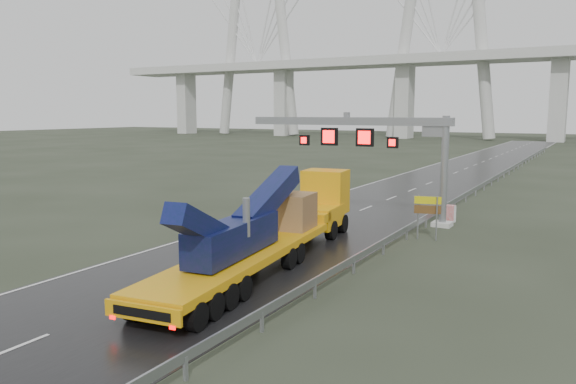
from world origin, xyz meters
The scene contains 7 objects.
ground centered at (0.00, 0.00, 0.00)m, with size 400.00×400.00×0.00m, color #2A3022.
road centered at (0.00, 40.00, 0.01)m, with size 11.00×200.00×0.02m, color black.
guardrail centered at (6.10, 30.00, 0.70)m, with size 0.20×140.00×1.40m, color gray, non-canonical shape.
sign_gantry centered at (2.10, 17.99, 5.61)m, with size 14.90×1.20×7.42m.
heavy_haul_truck centered at (1.59, 6.08, 1.80)m, with size 5.16×19.93×4.64m.
exit_sign_pair centered at (7.10, 13.60, 1.83)m, with size 1.49×0.45×2.62m.
striped_barrier centered at (6.98, 19.76, 0.58)m, with size 0.69×0.37×1.16m, color red.
Camera 1 is at (15.81, -18.43, 7.40)m, focal length 35.00 mm.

